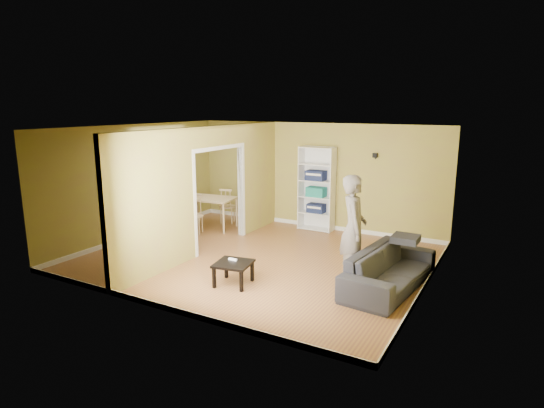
{
  "coord_description": "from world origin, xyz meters",
  "views": [
    {
      "loc": [
        4.49,
        -7.47,
        3.03
      ],
      "look_at": [
        0.2,
        0.2,
        1.1
      ],
      "focal_mm": 30.0,
      "sensor_mm": 36.0,
      "label": 1
    }
  ],
  "objects_px": {
    "coffee_table": "(233,266)",
    "chair_left": "(185,205)",
    "person": "(354,219)",
    "chair_near": "(194,215)",
    "sofa": "(390,263)",
    "chair_far": "(227,205)",
    "bookshelf": "(318,188)",
    "dining_table": "(210,201)"
  },
  "relations": [
    {
      "from": "person",
      "to": "dining_table",
      "type": "distance_m",
      "value": 4.59
    },
    {
      "from": "dining_table",
      "to": "chair_near",
      "type": "relative_size",
      "value": 1.32
    },
    {
      "from": "person",
      "to": "chair_far",
      "type": "relative_size",
      "value": 2.38
    },
    {
      "from": "coffee_table",
      "to": "chair_left",
      "type": "xyz_separation_m",
      "value": [
        -3.34,
        2.73,
        0.16
      ]
    },
    {
      "from": "sofa",
      "to": "bookshelf",
      "type": "bearing_deg",
      "value": 48.56
    },
    {
      "from": "person",
      "to": "bookshelf",
      "type": "distance_m",
      "value": 3.37
    },
    {
      "from": "person",
      "to": "chair_left",
      "type": "height_order",
      "value": "person"
    },
    {
      "from": "sofa",
      "to": "coffee_table",
      "type": "relative_size",
      "value": 3.82
    },
    {
      "from": "bookshelf",
      "to": "coffee_table",
      "type": "height_order",
      "value": "bookshelf"
    },
    {
      "from": "chair_far",
      "to": "chair_left",
      "type": "bearing_deg",
      "value": 18.08
    },
    {
      "from": "chair_left",
      "to": "dining_table",
      "type": "bearing_deg",
      "value": 70.67
    },
    {
      "from": "coffee_table",
      "to": "chair_near",
      "type": "height_order",
      "value": "chair_near"
    },
    {
      "from": "bookshelf",
      "to": "coffee_table",
      "type": "relative_size",
      "value": 3.44
    },
    {
      "from": "sofa",
      "to": "chair_far",
      "type": "relative_size",
      "value": 2.45
    },
    {
      "from": "coffee_table",
      "to": "person",
      "type": "bearing_deg",
      "value": 35.4
    },
    {
      "from": "sofa",
      "to": "dining_table",
      "type": "xyz_separation_m",
      "value": [
        -4.95,
        1.64,
        0.26
      ]
    },
    {
      "from": "coffee_table",
      "to": "chair_far",
      "type": "xyz_separation_m",
      "value": [
        -2.49,
        3.42,
        0.13
      ]
    },
    {
      "from": "chair_far",
      "to": "coffee_table",
      "type": "bearing_deg",
      "value": 105.08
    },
    {
      "from": "person",
      "to": "chair_near",
      "type": "height_order",
      "value": "person"
    },
    {
      "from": "sofa",
      "to": "chair_left",
      "type": "distance_m",
      "value": 5.92
    },
    {
      "from": "chair_left",
      "to": "sofa",
      "type": "bearing_deg",
      "value": 49.99
    },
    {
      "from": "chair_left",
      "to": "chair_near",
      "type": "relative_size",
      "value": 1.08
    },
    {
      "from": "chair_left",
      "to": "chair_far",
      "type": "relative_size",
      "value": 1.08
    },
    {
      "from": "person",
      "to": "chair_near",
      "type": "relative_size",
      "value": 2.37
    },
    {
      "from": "coffee_table",
      "to": "chair_left",
      "type": "distance_m",
      "value": 4.32
    },
    {
      "from": "person",
      "to": "chair_left",
      "type": "bearing_deg",
      "value": 49.53
    },
    {
      "from": "coffee_table",
      "to": "dining_table",
      "type": "height_order",
      "value": "dining_table"
    },
    {
      "from": "person",
      "to": "bookshelf",
      "type": "relative_size",
      "value": 1.08
    },
    {
      "from": "person",
      "to": "dining_table",
      "type": "bearing_deg",
      "value": 45.94
    },
    {
      "from": "chair_left",
      "to": "chair_far",
      "type": "bearing_deg",
      "value": 104.36
    },
    {
      "from": "chair_near",
      "to": "chair_far",
      "type": "distance_m",
      "value": 1.23
    },
    {
      "from": "chair_left",
      "to": "chair_near",
      "type": "bearing_deg",
      "value": 29.53
    },
    {
      "from": "dining_table",
      "to": "person",
      "type": "bearing_deg",
      "value": -20.42
    },
    {
      "from": "sofa",
      "to": "dining_table",
      "type": "distance_m",
      "value": 5.22
    },
    {
      "from": "bookshelf",
      "to": "chair_far",
      "type": "relative_size",
      "value": 2.21
    },
    {
      "from": "chair_near",
      "to": "chair_far",
      "type": "relative_size",
      "value": 1.01
    },
    {
      "from": "sofa",
      "to": "chair_far",
      "type": "distance_m",
      "value": 5.36
    },
    {
      "from": "bookshelf",
      "to": "chair_near",
      "type": "relative_size",
      "value": 2.2
    },
    {
      "from": "sofa",
      "to": "person",
      "type": "bearing_deg",
      "value": 92.72
    },
    {
      "from": "sofa",
      "to": "coffee_table",
      "type": "xyz_separation_m",
      "value": [
        -2.37,
        -1.16,
        -0.1
      ]
    },
    {
      "from": "bookshelf",
      "to": "chair_near",
      "type": "height_order",
      "value": "bookshelf"
    },
    {
      "from": "chair_near",
      "to": "bookshelf",
      "type": "bearing_deg",
      "value": 13.37
    }
  ]
}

